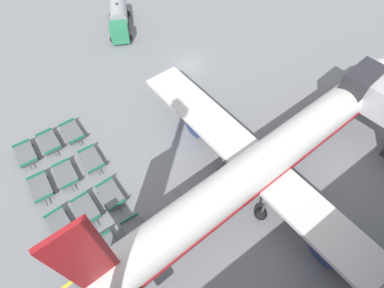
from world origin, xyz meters
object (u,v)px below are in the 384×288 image
at_px(baggage_dolly_row_mid_b_col_a, 72,132).
at_px(baggage_dolly_row_mid_b_col_b, 92,160).
at_px(baggage_dolly_row_near_col_c, 60,225).
at_px(baggage_dolly_row_mid_a_col_c, 86,210).
at_px(baggage_dolly_row_near_col_d, 81,271).
at_px(airplane, 268,160).
at_px(baggage_dolly_row_mid_a_col_d, 109,251).
at_px(baggage_dolly_row_mid_a_col_b, 66,174).
at_px(baggage_dolly_row_mid_b_col_c, 111,195).
at_px(baggage_dolly_row_mid_a_col_a, 49,142).
at_px(fuel_tanker_primary, 119,19).
at_px(baggage_dolly_row_near_col_b, 41,188).
at_px(baggage_dolly_row_near_col_a, 26,154).
at_px(baggage_dolly_row_mid_b_col_d, 137,233).

height_order(baggage_dolly_row_mid_b_col_a, baggage_dolly_row_mid_b_col_b, same).
relative_size(baggage_dolly_row_near_col_c, baggage_dolly_row_mid_a_col_c, 1.00).
bearing_deg(baggage_dolly_row_near_col_d, airplane, 82.94).
height_order(baggage_dolly_row_mid_a_col_d, baggage_dolly_row_mid_b_col_b, same).
xyz_separation_m(baggage_dolly_row_near_col_d, baggage_dolly_row_mid_a_col_b, (-9.22, 2.50, 0.00)).
bearing_deg(baggage_dolly_row_mid_b_col_c, baggage_dolly_row_mid_a_col_d, -29.10).
bearing_deg(airplane, baggage_dolly_row_near_col_c, -111.21).
bearing_deg(baggage_dolly_row_mid_a_col_c, baggage_dolly_row_mid_a_col_a, 179.78).
xyz_separation_m(fuel_tanker_primary, baggage_dolly_row_mid_a_col_a, (14.77, -16.32, -0.86)).
distance_m(fuel_tanker_primary, baggage_dolly_row_near_col_b, 27.13).
distance_m(airplane, baggage_dolly_row_near_col_d, 18.11).
relative_size(airplane, baggage_dolly_row_mid_b_col_c, 10.49).
height_order(baggage_dolly_row_mid_a_col_a, baggage_dolly_row_mid_b_col_c, same).
height_order(baggage_dolly_row_mid_a_col_a, baggage_dolly_row_mid_a_col_d, same).
bearing_deg(baggage_dolly_row_mid_a_col_a, airplane, 43.18).
distance_m(airplane, baggage_dolly_row_mid_b_col_a, 20.60).
relative_size(baggage_dolly_row_near_col_a, baggage_dolly_row_mid_a_col_c, 1.00).
height_order(airplane, baggage_dolly_row_mid_b_col_d, airplane).
height_order(baggage_dolly_row_near_col_b, baggage_dolly_row_mid_a_col_d, same).
xyz_separation_m(baggage_dolly_row_near_col_b, baggage_dolly_row_mid_b_col_c, (4.59, 5.07, 0.00)).
distance_m(baggage_dolly_row_mid_a_col_b, baggage_dolly_row_mid_b_col_b, 2.75).
height_order(fuel_tanker_primary, baggage_dolly_row_near_col_d, fuel_tanker_primary).
xyz_separation_m(baggage_dolly_row_near_col_c, baggage_dolly_row_mid_b_col_d, (4.57, 5.08, 0.00)).
xyz_separation_m(baggage_dolly_row_mid_b_col_a, baggage_dolly_row_mid_b_col_c, (9.11, -0.04, 0.00)).
distance_m(fuel_tanker_primary, baggage_dolly_row_mid_a_col_c, 29.09).
bearing_deg(baggage_dolly_row_near_col_d, baggage_dolly_row_mid_a_col_c, 151.47).
distance_m(airplane, baggage_dolly_row_mid_a_col_a, 22.34).
bearing_deg(baggage_dolly_row_near_col_c, baggage_dolly_row_mid_b_col_d, 48.05).
relative_size(airplane, baggage_dolly_row_mid_a_col_c, 10.45).
bearing_deg(baggage_dolly_row_mid_a_col_a, baggage_dolly_row_mid_a_col_b, -0.95).
height_order(baggage_dolly_row_near_col_b, baggage_dolly_row_mid_b_col_c, same).
height_order(baggage_dolly_row_mid_a_col_d, baggage_dolly_row_mid_b_col_c, same).
bearing_deg(baggage_dolly_row_mid_a_col_a, baggage_dolly_row_near_col_d, -10.46).
xyz_separation_m(baggage_dolly_row_mid_a_col_c, baggage_dolly_row_mid_b_col_b, (-4.66, 2.71, 0.00)).
xyz_separation_m(fuel_tanker_primary, baggage_dolly_row_near_col_a, (14.80, -18.80, -0.86)).
distance_m(fuel_tanker_primary, baggage_dolly_row_mid_a_col_a, 22.02).
distance_m(baggage_dolly_row_near_col_a, baggage_dolly_row_near_col_d, 13.91).
relative_size(airplane, baggage_dolly_row_mid_a_col_b, 10.40).
relative_size(baggage_dolly_row_mid_a_col_b, baggage_dolly_row_mid_a_col_d, 1.01).
bearing_deg(baggage_dolly_row_mid_a_col_c, airplane, 65.67).
xyz_separation_m(baggage_dolly_row_near_col_d, baggage_dolly_row_mid_b_col_c, (-4.69, 5.05, 0.00)).
distance_m(fuel_tanker_primary, baggage_dolly_row_mid_b_col_b, 23.72).
bearing_deg(baggage_dolly_row_mid_b_col_a, baggage_dolly_row_near_col_b, -48.51).
distance_m(baggage_dolly_row_mid_a_col_b, baggage_dolly_row_mid_a_col_d, 9.08).
height_order(baggage_dolly_row_near_col_d, baggage_dolly_row_mid_a_col_a, same).
relative_size(fuel_tanker_primary, baggage_dolly_row_mid_b_col_d, 2.38).
relative_size(baggage_dolly_row_mid_b_col_a, baggage_dolly_row_mid_b_col_b, 0.99).
bearing_deg(baggage_dolly_row_mid_b_col_b, baggage_dolly_row_near_col_c, -47.89).
xyz_separation_m(baggage_dolly_row_mid_a_col_c, baggage_dolly_row_mid_b_col_d, (4.58, 2.61, 0.00)).
bearing_deg(baggage_dolly_row_near_col_d, baggage_dolly_row_mid_b_col_a, 159.75).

